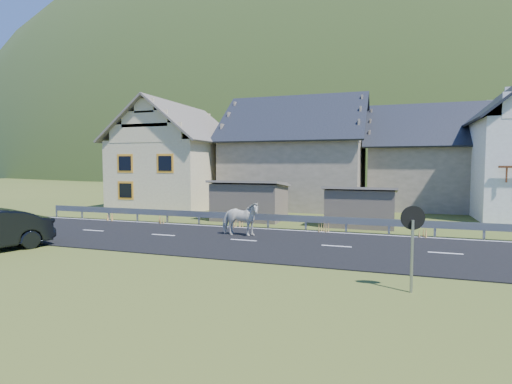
% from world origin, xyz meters
% --- Properties ---
extents(ground, '(160.00, 160.00, 0.00)m').
position_xyz_m(ground, '(0.00, 0.00, 0.00)').
color(ground, '#3A4D1C').
rests_on(ground, ground).
extents(road, '(60.00, 7.00, 0.04)m').
position_xyz_m(road, '(0.00, 0.00, 0.02)').
color(road, black).
rests_on(road, ground).
extents(lane_markings, '(60.00, 6.60, 0.01)m').
position_xyz_m(lane_markings, '(0.00, 0.00, 0.04)').
color(lane_markings, silver).
rests_on(lane_markings, road).
extents(guardrail, '(28.10, 0.09, 0.75)m').
position_xyz_m(guardrail, '(-0.00, 3.68, 0.56)').
color(guardrail, '#93969B').
rests_on(guardrail, ground).
extents(shed_left, '(4.30, 3.30, 2.40)m').
position_xyz_m(shed_left, '(-2.00, 6.50, 1.10)').
color(shed_left, '#6E6052').
rests_on(shed_left, ground).
extents(shed_right, '(3.80, 2.90, 2.20)m').
position_xyz_m(shed_right, '(4.50, 6.00, 1.00)').
color(shed_right, '#6E6052').
rests_on(shed_right, ground).
extents(house_cream, '(7.80, 9.80, 8.30)m').
position_xyz_m(house_cream, '(-10.00, 12.00, 4.36)').
color(house_cream, beige).
rests_on(house_cream, ground).
extents(house_stone_a, '(10.80, 9.80, 8.90)m').
position_xyz_m(house_stone_a, '(-1.00, 15.00, 4.63)').
color(house_stone_a, gray).
rests_on(house_stone_a, ground).
extents(house_stone_b, '(9.80, 8.80, 8.10)m').
position_xyz_m(house_stone_b, '(9.00, 17.00, 4.24)').
color(house_stone_b, gray).
rests_on(house_stone_b, ground).
extents(mountain, '(440.00, 280.00, 260.00)m').
position_xyz_m(mountain, '(5.00, 180.00, -20.00)').
color(mountain, '#213214').
rests_on(mountain, ground).
extents(conifer_patch, '(76.00, 50.00, 28.00)m').
position_xyz_m(conifer_patch, '(-55.00, 110.00, 6.00)').
color(conifer_patch, black).
rests_on(conifer_patch, ground).
extents(horse, '(0.93, 1.91, 1.58)m').
position_xyz_m(horse, '(-0.53, 1.00, 0.83)').
color(horse, silver).
rests_on(horse, road).
extents(traffic_mirror, '(0.61, 0.26, 2.27)m').
position_xyz_m(traffic_mirror, '(6.56, -5.09, 1.66)').
color(traffic_mirror, '#93969B').
rests_on(traffic_mirror, ground).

